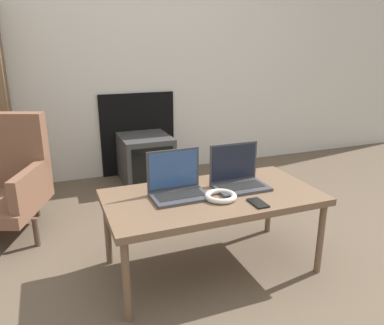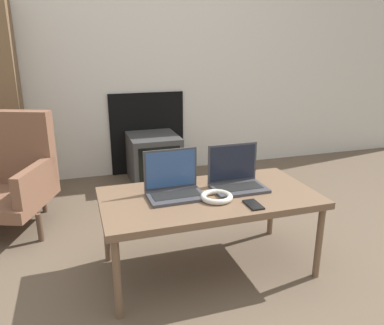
% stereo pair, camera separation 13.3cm
% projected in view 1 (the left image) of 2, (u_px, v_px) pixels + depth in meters
% --- Properties ---
extents(ground_plane, '(14.00, 14.00, 0.00)m').
position_uv_depth(ground_plane, '(241.00, 306.00, 1.80)').
color(ground_plane, brown).
extents(wall_back, '(7.00, 0.08, 2.60)m').
position_uv_depth(wall_back, '(131.00, 34.00, 3.32)').
color(wall_back, beige).
rests_on(wall_back, ground_plane).
extents(table, '(1.13, 0.59, 0.44)m').
position_uv_depth(table, '(212.00, 200.00, 1.99)').
color(table, brown).
rests_on(table, ground_plane).
extents(laptop_left, '(0.29, 0.21, 0.23)m').
position_uv_depth(laptop_left, '(177.00, 185.00, 1.95)').
color(laptop_left, '#38383D').
rests_on(laptop_left, table).
extents(laptop_right, '(0.29, 0.20, 0.23)m').
position_uv_depth(laptop_right, '(238.00, 177.00, 2.07)').
color(laptop_right, '#38383D').
rests_on(laptop_right, table).
extents(headphones, '(0.17, 0.17, 0.03)m').
position_uv_depth(headphones, '(221.00, 196.00, 1.92)').
color(headphones, beige).
rests_on(headphones, table).
extents(phone, '(0.06, 0.12, 0.01)m').
position_uv_depth(phone, '(258.00, 203.00, 1.86)').
color(phone, black).
rests_on(phone, table).
extents(tv, '(0.43, 0.50, 0.42)m').
position_uv_depth(tv, '(146.00, 159.00, 3.38)').
color(tv, '#383838').
rests_on(tv, ground_plane).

